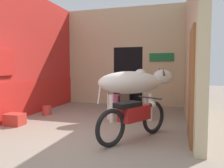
% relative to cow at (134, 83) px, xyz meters
% --- Properties ---
extents(ground_plane, '(30.00, 30.00, 0.00)m').
position_rel_cow_xyz_m(ground_plane, '(-0.83, -2.22, -0.98)').
color(ground_plane, gray).
extents(wall_left_shopfront, '(0.25, 4.48, 3.59)m').
position_rel_cow_xyz_m(wall_left_shopfront, '(-3.10, 0.00, 0.75)').
color(wall_left_shopfront, red).
rests_on(wall_left_shopfront, ground_plane).
extents(wall_back_with_doorway, '(4.36, 0.93, 3.59)m').
position_rel_cow_xyz_m(wall_back_with_doorway, '(-0.76, 2.51, 0.54)').
color(wall_back_with_doorway, '#C6B289').
rests_on(wall_back_with_doorway, ground_plane).
extents(wall_right_with_door, '(0.22, 4.48, 3.59)m').
position_rel_cow_xyz_m(wall_right_with_door, '(1.43, -0.03, 0.79)').
color(wall_right_with_door, '#C6B289').
rests_on(wall_right_with_door, ground_plane).
extents(cow, '(2.03, 1.37, 1.41)m').
position_rel_cow_xyz_m(cow, '(0.00, 0.00, 0.00)').
color(cow, silver).
rests_on(cow, ground_plane).
extents(motorcycle_near, '(1.06, 1.64, 0.78)m').
position_rel_cow_xyz_m(motorcycle_near, '(0.31, -1.59, -0.54)').
color(motorcycle_near, black).
rests_on(motorcycle_near, ground_plane).
extents(shopkeeper_seated, '(0.46, 0.34, 1.19)m').
position_rel_cow_xyz_m(shopkeeper_seated, '(-0.64, 1.84, -0.36)').
color(shopkeeper_seated, brown).
rests_on(shopkeeper_seated, ground_plane).
extents(plastic_stool, '(0.33, 0.33, 0.43)m').
position_rel_cow_xyz_m(plastic_stool, '(-0.97, 1.81, -0.76)').
color(plastic_stool, '#DB6093').
rests_on(plastic_stool, ground_plane).
extents(crate, '(0.44, 0.32, 0.28)m').
position_rel_cow_xyz_m(crate, '(-2.64, -1.37, -0.84)').
color(crate, red).
rests_on(crate, ground_plane).
extents(bucket, '(0.26, 0.26, 0.26)m').
position_rel_cow_xyz_m(bucket, '(-2.57, -0.11, -0.85)').
color(bucket, '#C63D33').
rests_on(bucket, ground_plane).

